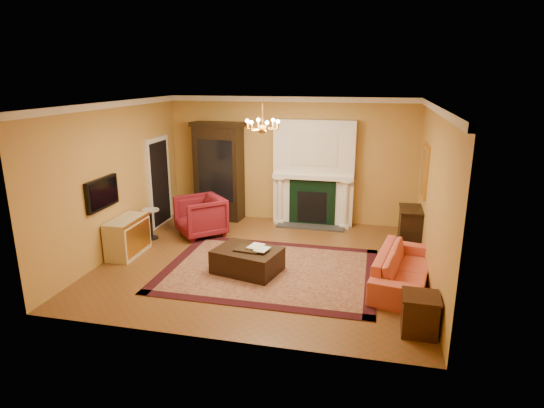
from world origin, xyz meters
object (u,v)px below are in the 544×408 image
(coral_sofa, at_px, (403,263))
(end_table, at_px, (420,315))
(wingback_armchair, at_px, (201,214))
(commode, at_px, (128,237))
(pedestal_table, at_px, (151,222))
(leather_ottoman, at_px, (247,260))
(console_table, at_px, (410,229))
(china_cabinet, at_px, (219,173))

(coral_sofa, height_order, end_table, coral_sofa)
(wingback_armchair, distance_m, commode, 1.73)
(pedestal_table, height_order, leather_ottoman, pedestal_table)
(end_table, bearing_deg, commode, 162.40)
(console_table, xyz_separation_m, leather_ottoman, (-2.95, -1.89, -0.19))
(china_cabinet, distance_m, commode, 3.00)
(pedestal_table, distance_m, console_table, 5.52)
(end_table, xyz_separation_m, console_table, (0.06, 3.33, 0.14))
(coral_sofa, height_order, leather_ottoman, coral_sofa)
(leather_ottoman, bearing_deg, console_table, 46.20)
(commode, xyz_separation_m, end_table, (5.45, -1.73, -0.10))
(coral_sofa, bearing_deg, commode, 98.14)
(wingback_armchair, height_order, commode, wingback_armchair)
(china_cabinet, xyz_separation_m, pedestal_table, (-0.97, -1.78, -0.76))
(commode, bearing_deg, wingback_armchair, 54.29)
(china_cabinet, relative_size, coral_sofa, 1.10)
(coral_sofa, relative_size, end_table, 3.81)
(china_cabinet, distance_m, leather_ottoman, 3.51)
(commode, xyz_separation_m, coral_sofa, (5.30, -0.21, 0.03))
(coral_sofa, distance_m, leather_ottoman, 2.74)
(leather_ottoman, bearing_deg, pedestal_table, 167.75)
(china_cabinet, height_order, console_table, china_cabinet)
(commode, height_order, leather_ottoman, commode)
(leather_ottoman, bearing_deg, coral_sofa, 15.09)
(wingback_armchair, distance_m, console_table, 4.52)
(commode, relative_size, console_table, 1.21)
(pedestal_table, xyz_separation_m, coral_sofa, (5.27, -1.15, 0.02))
(wingback_armchair, height_order, coral_sofa, wingback_armchair)
(china_cabinet, relative_size, wingback_armchair, 2.36)
(wingback_armchair, relative_size, coral_sofa, 0.47)
(pedestal_table, height_order, coral_sofa, coral_sofa)
(end_table, xyz_separation_m, leather_ottoman, (-2.89, 1.44, -0.04))
(console_table, height_order, leather_ottoman, console_table)
(pedestal_table, height_order, commode, commode)
(china_cabinet, xyz_separation_m, end_table, (4.45, -4.45, -0.87))
(china_cabinet, relative_size, console_table, 2.75)
(wingback_armchair, bearing_deg, coral_sofa, 26.50)
(wingback_armchair, bearing_deg, end_table, 12.01)
(china_cabinet, height_order, commode, china_cabinet)
(china_cabinet, bearing_deg, pedestal_table, -113.42)
(pedestal_table, bearing_deg, coral_sofa, -12.35)
(wingback_armchair, xyz_separation_m, leather_ottoman, (1.57, -1.70, -0.26))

